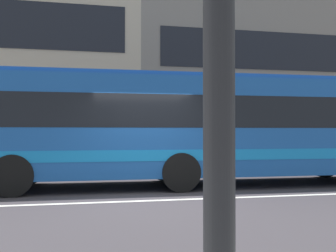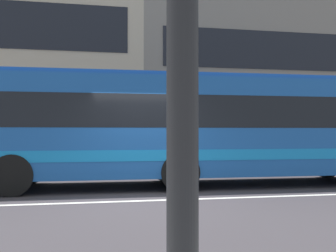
{
  "view_description": "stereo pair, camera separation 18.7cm",
  "coord_description": "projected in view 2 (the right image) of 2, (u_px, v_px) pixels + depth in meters",
  "views": [
    {
      "loc": [
        -1.33,
        -8.47,
        1.52
      ],
      "look_at": [
        0.91,
        2.48,
        1.7
      ],
      "focal_mm": 41.26,
      "sensor_mm": 36.0,
      "label": 1
    },
    {
      "loc": [
        -1.15,
        -8.51,
        1.52
      ],
      "look_at": [
        0.91,
        2.48,
        1.7
      ],
      "focal_mm": 41.26,
      "sensor_mm": 36.0,
      "label": 2
    }
  ],
  "objects": [
    {
      "name": "ground_plane",
      "position": [
        148.0,
        201.0,
        8.55
      ],
      "size": [
        160.0,
        160.0,
        0.0
      ],
      "primitive_type": "plane",
      "color": "#3B373B"
    },
    {
      "name": "lane_centre_line",
      "position": [
        148.0,
        201.0,
        8.55
      ],
      "size": [
        60.0,
        0.16,
        0.01
      ],
      "primitive_type": "cube",
      "color": "silver",
      "rests_on": "ground_plane"
    },
    {
      "name": "apartment_block_right",
      "position": [
        307.0,
        82.0,
        26.97
      ],
      "size": [
        24.35,
        11.42,
        10.11
      ],
      "color": "gray",
      "rests_on": "ground_plane"
    },
    {
      "name": "transit_bus",
      "position": [
        196.0,
        126.0,
        11.07
      ],
      "size": [
        11.6,
        2.72,
        3.1
      ],
      "color": "#194F9A",
      "rests_on": "ground_plane"
    }
  ]
}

